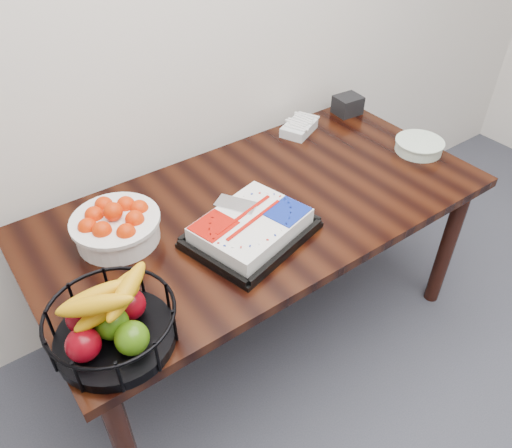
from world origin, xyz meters
TOP-DOWN VIEW (x-y plane):
  - table at (0.00, 2.00)m, footprint 1.80×0.90m
  - cake_tray at (-0.15, 1.86)m, footprint 0.50×0.43m
  - tangerine_bowl at (-0.54, 2.13)m, footprint 0.31×0.31m
  - fruit_basket at (-0.73, 1.72)m, footprint 0.37×0.37m
  - plate_stack at (0.80, 1.89)m, footprint 0.22×0.22m
  - fork_bag at (0.48, 2.34)m, footprint 0.21×0.18m
  - napkin_box at (0.80, 2.35)m, footprint 0.14×0.12m

SIDE VIEW (x-z plane):
  - table at x=0.00m, z-range 0.29..1.04m
  - fork_bag at x=0.48m, z-range 0.75..0.80m
  - plate_stack at x=0.80m, z-range 0.75..0.80m
  - cake_tray at x=-0.15m, z-range 0.75..0.83m
  - napkin_box at x=0.80m, z-range 0.75..0.84m
  - fruit_basket at x=-0.73m, z-range 0.73..0.93m
  - tangerine_bowl at x=-0.54m, z-range 0.74..0.93m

